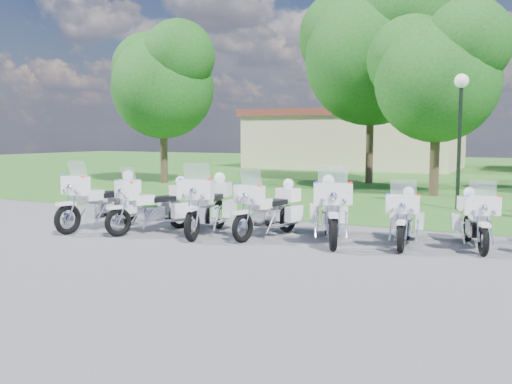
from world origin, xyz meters
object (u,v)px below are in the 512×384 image
at_px(motorcycle_6, 475,218).
at_px(lamp_post, 461,108).
at_px(motorcycle_2, 209,204).
at_px(motorcycle_1, 155,204).
at_px(motorcycle_0, 104,200).
at_px(motorcycle_3, 270,208).
at_px(motorcycle_4, 330,209).
at_px(motorcycle_5, 405,217).

height_order(motorcycle_6, lamp_post, lamp_post).
bearing_deg(lamp_post, motorcycle_2, -123.01).
bearing_deg(motorcycle_1, motorcycle_0, 29.66).
distance_m(motorcycle_6, lamp_post, 6.78).
relative_size(motorcycle_3, motorcycle_6, 1.10).
height_order(motorcycle_0, motorcycle_6, motorcycle_0).
xyz_separation_m(motorcycle_0, motorcycle_1, (1.44, 0.20, -0.05)).
bearing_deg(motorcycle_6, motorcycle_0, -6.04).
relative_size(motorcycle_0, motorcycle_2, 1.01).
bearing_deg(motorcycle_4, motorcycle_5, 169.27).
distance_m(motorcycle_4, motorcycle_5, 1.62).
bearing_deg(motorcycle_4, motorcycle_3, -21.14).
bearing_deg(motorcycle_6, motorcycle_5, -1.60).
relative_size(motorcycle_2, motorcycle_4, 1.04).
height_order(motorcycle_1, lamp_post, lamp_post).
relative_size(motorcycle_2, motorcycle_3, 1.09).
height_order(motorcycle_3, motorcycle_5, motorcycle_3).
relative_size(motorcycle_2, motorcycle_6, 1.20).
xyz_separation_m(motorcycle_4, motorcycle_5, (1.58, 0.34, -0.12)).
bearing_deg(motorcycle_5, motorcycle_2, 1.64).
bearing_deg(lamp_post, motorcycle_1, -128.29).
relative_size(motorcycle_5, motorcycle_6, 1.02).
relative_size(motorcycle_4, lamp_post, 0.58).
distance_m(motorcycle_3, motorcycle_6, 4.46).
height_order(motorcycle_1, motorcycle_2, motorcycle_2).
xyz_separation_m(motorcycle_0, lamp_post, (7.45, 7.81, 2.46)).
height_order(motorcycle_1, motorcycle_4, motorcycle_4).
bearing_deg(motorcycle_3, motorcycle_2, 24.23).
bearing_deg(motorcycle_3, motorcycle_0, 23.68).
height_order(motorcycle_5, lamp_post, lamp_post).
distance_m(motorcycle_4, lamp_post, 7.52).
relative_size(motorcycle_0, motorcycle_3, 1.11).
relative_size(motorcycle_1, motorcycle_6, 1.07).
height_order(motorcycle_1, motorcycle_5, motorcycle_1).
bearing_deg(motorcycle_0, motorcycle_2, -159.63).
height_order(motorcycle_2, lamp_post, lamp_post).
relative_size(motorcycle_1, motorcycle_5, 1.05).
distance_m(motorcycle_1, motorcycle_4, 4.28).
xyz_separation_m(motorcycle_6, lamp_post, (-1.14, 6.16, 2.58)).
xyz_separation_m(motorcycle_5, lamp_post, (0.21, 6.54, 2.58)).
xyz_separation_m(motorcycle_3, motorcycle_6, (4.39, 0.76, -0.05)).
xyz_separation_m(motorcycle_0, motorcycle_3, (4.21, 0.89, -0.07)).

